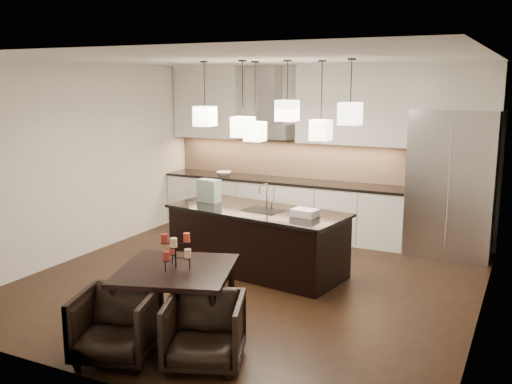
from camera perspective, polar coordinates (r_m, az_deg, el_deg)
The scene contains 37 objects.
floor at distance 7.41m, azimuth -0.69°, elevation -9.11°, with size 5.50×5.50×0.02m, color black.
ceiling at distance 6.96m, azimuth -0.75°, elevation 13.25°, with size 5.50×5.50×0.02m, color white.
wall_back at distance 9.56m, azimuth 6.83°, elevation 4.12°, with size 5.50×0.02×2.80m, color silver.
wall_front at distance 4.81m, azimuth -15.87°, elevation -3.16°, with size 5.50×0.02×2.80m, color silver.
wall_left at distance 8.65m, azimuth -17.26°, elevation 2.96°, with size 0.02×5.50×2.80m, color silver.
wall_right at distance 6.31m, azimuth 22.20°, elevation -0.22°, with size 0.02×5.50×2.80m, color silver.
refrigerator at distance 8.76m, azimuth 18.97°, elevation 0.80°, with size 1.20×0.72×2.15m, color #B7B7BA.
fridge_panel at distance 8.64m, azimuth 19.56°, elevation 9.98°, with size 1.26×0.72×0.65m, color silver.
lower_cabinets at distance 9.65m, azimuth 2.55°, elevation -1.54°, with size 4.21×0.62×0.88m, color silver.
countertop at distance 9.56m, azimuth 2.57°, elevation 1.15°, with size 4.21×0.66×0.04m, color black.
backsplash at distance 9.78m, azimuth 3.30°, elevation 3.36°, with size 4.21×0.02×0.63m, color tan.
upper_cab_left at distance 10.23m, azimuth -4.73°, elevation 8.96°, with size 1.25×0.35×1.25m, color silver.
upper_cab_right at distance 9.15m, azimuth 9.84°, elevation 8.59°, with size 1.86×0.35×1.25m, color silver.
hood_canopy at distance 9.62m, azimuth 1.09°, elevation 6.15°, with size 0.90×0.52×0.24m, color #B7B7BA.
hood_chimney at distance 9.69m, azimuth 1.38°, elevation 9.74°, with size 0.30×0.28×0.96m, color #B7B7BA.
fruit_bowl at distance 9.99m, azimuth -3.22°, elevation 1.87°, with size 0.26×0.26×0.06m, color silver.
island_body at distance 7.72m, azimuth 0.11°, elevation -4.97°, with size 2.34×0.94×0.82m, color black.
island_top at distance 7.61m, azimuth 0.12°, elevation -1.85°, with size 2.42×1.01×0.04m, color black.
faucet at distance 7.60m, azimuth 1.10°, elevation -0.37°, with size 0.09×0.22×0.36m, color silver, non-canonical shape.
tote_bag at distance 8.06m, azimuth -4.72°, elevation 0.13°, with size 0.32×0.17×0.32m, color #1E5130.
food_container at distance 7.22m, azimuth 4.91°, elevation -2.09°, with size 0.32×0.22×0.09m, color silver.
dining_table at distance 6.02m, azimuth -7.92°, elevation -10.58°, with size 1.12×1.12×0.67m, color black, non-canonical shape.
candelabra at distance 5.84m, azimuth -8.06°, elevation -5.70°, with size 0.32×0.32×0.40m, color black, non-canonical shape.
candle_a at distance 5.82m, azimuth -6.85°, elevation -6.12°, with size 0.07×0.07×0.09m, color beige.
candle_b at distance 5.97m, azimuth -8.35°, elevation -5.72°, with size 0.07×0.07×0.09m, color #C83E2A.
candle_c at distance 5.77m, azimuth -8.95°, elevation -6.33°, with size 0.07×0.07×0.09m, color maroon.
candle_d at distance 5.86m, azimuth -6.94°, elevation -4.53°, with size 0.07×0.07×0.09m, color #C83E2A.
candle_e at distance 5.86m, azimuth -9.14°, elevation -4.59°, with size 0.07×0.07×0.09m, color maroon.
candle_f at distance 5.70m, azimuth -8.24°, elevation -5.02°, with size 0.07×0.07×0.09m, color beige.
armchair_left at distance 5.55m, azimuth -13.81°, elevation -12.82°, with size 0.70×0.72×0.66m, color black.
armchair_right at distance 5.32m, azimuth -5.17°, elevation -13.71°, with size 0.69×0.71×0.64m, color black.
pendant_a at distance 7.67m, azimuth -5.13°, elevation 7.56°, with size 0.24×0.24×0.26m, color white.
pendant_b at distance 7.70m, azimuth -0.09°, elevation 6.08°, with size 0.24×0.24×0.26m, color white.
pendant_c at distance 7.23m, azimuth 3.14°, elevation 8.12°, with size 0.24×0.24×0.26m, color white.
pendant_d at distance 7.41m, azimuth 6.50°, elevation 6.17°, with size 0.24×0.24×0.26m, color white.
pendant_e at distance 6.83m, azimuth 9.40°, elevation 7.74°, with size 0.24×0.24×0.26m, color white.
pendant_f at distance 7.31m, azimuth -1.33°, elevation 6.51°, with size 0.24×0.24×0.26m, color white.
Camera 1 is at (3.16, -6.19, 2.55)m, focal length 40.00 mm.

